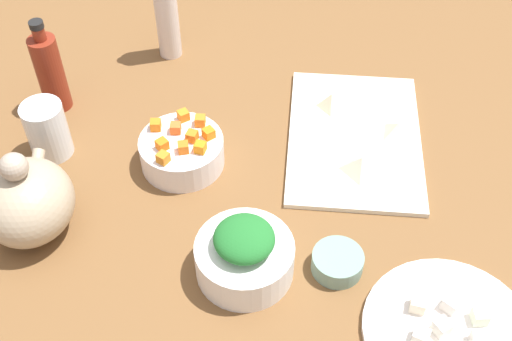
{
  "coord_description": "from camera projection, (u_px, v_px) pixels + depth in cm",
  "views": [
    {
      "loc": [
        -74.11,
        -3.39,
        88.15
      ],
      "look_at": [
        0.0,
        0.0,
        8.0
      ],
      "focal_mm": 45.84,
      "sensor_mm": 36.0,
      "label": 1
    }
  ],
  "objects": [
    {
      "name": "carrot_cube_9",
      "position": [
        163.0,
        158.0,
        1.09
      ],
      "size": [
        2.48,
        2.48,
        1.8
      ],
      "primitive_type": "cube",
      "rotation": [
        0.0,
        0.0,
        2.58
      ],
      "color": "orange",
      "rests_on": "bowl_carrots"
    },
    {
      "name": "carrot_cube_6",
      "position": [
        156.0,
        125.0,
        1.15
      ],
      "size": [
        1.88,
        1.88,
        1.8
      ],
      "primitive_type": "cube",
      "rotation": [
        0.0,
        0.0,
        1.61
      ],
      "color": "orange",
      "rests_on": "bowl_carrots"
    },
    {
      "name": "bowl_greens",
      "position": [
        245.0,
        259.0,
        0.99
      ],
      "size": [
        15.16,
        15.16,
        6.19
      ],
      "primitive_type": "cylinder",
      "color": "white",
      "rests_on": "tabletop"
    },
    {
      "name": "dumpling_2",
      "position": [
        398.0,
        128.0,
        1.2
      ],
      "size": [
        6.51,
        6.58,
        2.64
      ],
      "primitive_type": "pyramid",
      "rotation": [
        0.0,
        0.0,
        5.39
      ],
      "color": "beige",
      "rests_on": "cutting_board"
    },
    {
      "name": "carrot_cube_4",
      "position": [
        176.0,
        128.0,
        1.14
      ],
      "size": [
        1.81,
        1.81,
        1.8
      ],
      "primitive_type": "cube",
      "rotation": [
        0.0,
        0.0,
        0.01
      ],
      "color": "orange",
      "rests_on": "bowl_carrots"
    },
    {
      "name": "carrot_cube_0",
      "position": [
        162.0,
        145.0,
        1.11
      ],
      "size": [
        2.54,
        2.54,
        1.8
      ],
      "primitive_type": "cube",
      "rotation": [
        0.0,
        0.0,
        0.75
      ],
      "color": "orange",
      "rests_on": "bowl_carrots"
    },
    {
      "name": "plate_tofu",
      "position": [
        449.0,
        333.0,
        0.94
      ],
      "size": [
        25.01,
        25.01,
        1.2
      ],
      "primitive_type": "cylinder",
      "color": "white",
      "rests_on": "tabletop"
    },
    {
      "name": "chopped_greens_mound",
      "position": [
        244.0,
        239.0,
        0.96
      ],
      "size": [
        12.97,
        12.97,
        4.01
      ],
      "primitive_type": "ellipsoid",
      "rotation": [
        0.0,
        0.0,
        0.73
      ],
      "color": "#216F2B",
      "rests_on": "bowl_greens"
    },
    {
      "name": "carrot_cube_5",
      "position": [
        200.0,
        121.0,
        1.15
      ],
      "size": [
        1.81,
        1.81,
        1.8
      ],
      "primitive_type": "cube",
      "rotation": [
        0.0,
        0.0,
        0.01
      ],
      "color": "orange",
      "rests_on": "bowl_carrots"
    },
    {
      "name": "cutting_board",
      "position": [
        354.0,
        138.0,
        1.21
      ],
      "size": [
        36.25,
        25.68,
        1.0
      ],
      "primitive_type": "cube",
      "rotation": [
        0.0,
        0.0,
        -0.04
      ],
      "color": "silver",
      "rests_on": "tabletop"
    },
    {
      "name": "bowl_carrots",
      "position": [
        182.0,
        152.0,
        1.15
      ],
      "size": [
        14.86,
        14.86,
        5.53
      ],
      "primitive_type": "cylinder",
      "color": "white",
      "rests_on": "tabletop"
    },
    {
      "name": "bottle_0",
      "position": [
        166.0,
        8.0,
        1.31
      ],
      "size": [
        4.74,
        4.74,
        25.52
      ],
      "color": "silver",
      "rests_on": "tabletop"
    },
    {
      "name": "carrot_cube_8",
      "position": [
        192.0,
        136.0,
        1.13
      ],
      "size": [
        2.22,
        2.22,
        1.8
      ],
      "primitive_type": "cube",
      "rotation": [
        0.0,
        0.0,
        2.87
      ],
      "color": "orange",
      "rests_on": "bowl_carrots"
    },
    {
      "name": "tofu_cube_0",
      "position": [
        479.0,
        340.0,
        0.91
      ],
      "size": [
        2.32,
        2.32,
        2.2
      ],
      "primitive_type": "cube",
      "rotation": [
        0.0,
        0.0,
        3.08
      ],
      "color": "white",
      "rests_on": "plate_tofu"
    },
    {
      "name": "carrot_cube_3",
      "position": [
        209.0,
        133.0,
        1.13
      ],
      "size": [
        2.53,
        2.53,
        1.8
      ],
      "primitive_type": "cube",
      "rotation": [
        0.0,
        0.0,
        2.25
      ],
      "color": "orange",
      "rests_on": "bowl_carrots"
    },
    {
      "name": "dumpling_1",
      "position": [
        331.0,
        100.0,
        1.25
      ],
      "size": [
        4.72,
        4.21,
        3.08
      ],
      "primitive_type": "pyramid",
      "rotation": [
        0.0,
        0.0,
        3.11
      ],
      "color": "beige",
      "rests_on": "cutting_board"
    },
    {
      "name": "bowl_small_side",
      "position": [
        337.0,
        262.0,
        1.01
      ],
      "size": [
        8.03,
        8.03,
        3.25
      ],
      "primitive_type": "cylinder",
      "color": "gray",
      "rests_on": "tabletop"
    },
    {
      "name": "tofu_cube_4",
      "position": [
        480.0,
        316.0,
        0.94
      ],
      "size": [
        2.36,
        2.36,
        2.2
      ],
      "primitive_type": "cube",
      "rotation": [
        0.0,
        0.0,
        0.08
      ],
      "color": "white",
      "rests_on": "plate_tofu"
    },
    {
      "name": "tofu_cube_2",
      "position": [
        451.0,
        304.0,
        0.95
      ],
      "size": [
        3.09,
        3.09,
        2.2
      ],
      "primitive_type": "cube",
      "rotation": [
        0.0,
        0.0,
        2.46
      ],
      "color": "silver",
      "rests_on": "plate_tofu"
    },
    {
      "name": "tabletop",
      "position": [
        256.0,
        196.0,
        1.14
      ],
      "size": [
        190.0,
        190.0,
        3.0
      ],
      "primitive_type": "cube",
      "color": "brown",
      "rests_on": "ground"
    },
    {
      "name": "teapot",
      "position": [
        28.0,
        201.0,
        1.03
      ],
      "size": [
        17.16,
        14.45,
        16.75
      ],
      "color": "tan",
      "rests_on": "tabletop"
    },
    {
      "name": "dumpling_0",
      "position": [
        361.0,
        164.0,
        1.14
      ],
      "size": [
        5.86,
        5.95,
        3.15
      ],
      "primitive_type": "pyramid",
      "rotation": [
        0.0,
        0.0,
        4.62
      ],
      "color": "beige",
      "rests_on": "cutting_board"
    },
    {
      "name": "tofu_cube_5",
      "position": [
        418.0,
        304.0,
        0.95
      ],
      "size": [
        2.65,
        2.65,
        2.2
      ],
      "primitive_type": "cube",
      "rotation": [
        0.0,
        0.0,
        1.34
      ],
      "color": "#FBECCD",
      "rests_on": "plate_tofu"
    },
    {
      "name": "carrot_cube_2",
      "position": [
        183.0,
        115.0,
        1.16
      ],
      "size": [
        2.49,
        2.49,
        1.8
      ],
      "primitive_type": "cube",
      "rotation": [
        0.0,
        0.0,
        2.15
      ],
      "color": "orange",
      "rests_on": "bowl_carrots"
    },
    {
      "name": "carrot_cube_1",
      "position": [
        183.0,
        147.0,
        1.11
      ],
      "size": [
        2.12,
        2.12,
        1.8
      ],
      "primitive_type": "cube",
      "rotation": [
        0.0,
        0.0,
        1.77
      ],
      "color": "orange",
      "rests_on": "bowl_carrots"
    },
    {
      "name": "tofu_cube_1",
      "position": [
        442.0,
        327.0,
        0.92
      ],
      "size": [
        3.05,
        3.05,
        2.2
      ],
      "primitive_type": "cube",
      "rotation": [
        0.0,
        0.0,
        2.15
      ],
      "color": "silver",
      "rests_on": "plate_tofu"
    },
    {
      "name": "carrot_cube_7",
      "position": [
        200.0,
        147.0,
        1.11
      ],
      "size": [
        2.2,
        2.2,
        1.8
      ],
      "primitive_type": "cube",
      "rotation": [
        0.0,
        0.0,
        1.31
      ],
      "color": "orange",
      "rests_on": "bowl_carrots"
    },
    {
      "name": "tofu_cube_6",
      "position": [
        421.0,
        336.0,
        0.91
      ],
      "size": [
        2.9,
        2.9,
        2.2
      ],
      "primitive_type": "cube",
      "rotation": [
        0.0,
        0.0,
        2.72
      ],
      "color": "white",
      "rests_on": "plate_tofu"
    },
    {
      "name": "drinking_glass_0",
      "position": [
        47.0,
        130.0,
        1.15
      ],
      "size": [
        7.36,
        7.36,
        10.69
      ],
      "primitive_type": "cylinder",
      "color": "white",
      "rests_on": "tabletop"
    },
    {
      "name": "bottle_1",
      "position": [
        50.0,
        72.0,
        1.22
      ],
      "size": [
        5.14,
        5.14,
        19.32
      ],
      "color": "maroon",
      "rests_on": "tabletop"
    }
  ]
}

